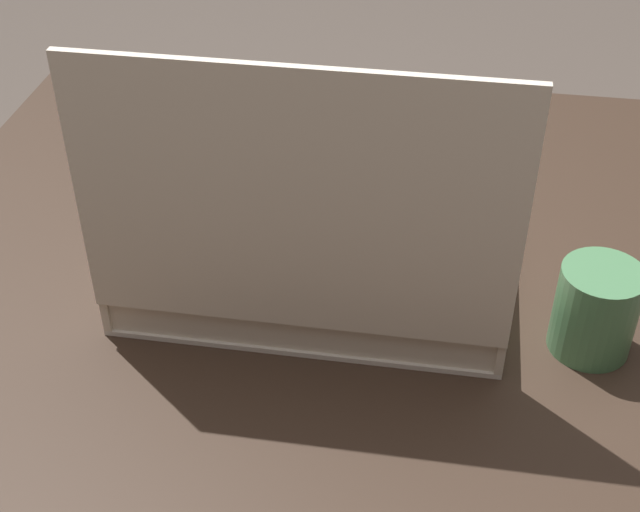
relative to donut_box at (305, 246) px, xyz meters
The scene contains 3 objects.
dining_table 0.18m from the donut_box, 45.80° to the right, with size 0.91×0.96×0.77m.
donut_box is the anchor object (origin of this frame).
coffee_mug 0.30m from the donut_box, behind, with size 0.08×0.08×0.09m.
Camera 1 is at (-0.17, 0.77, 1.39)m, focal length 50.00 mm.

